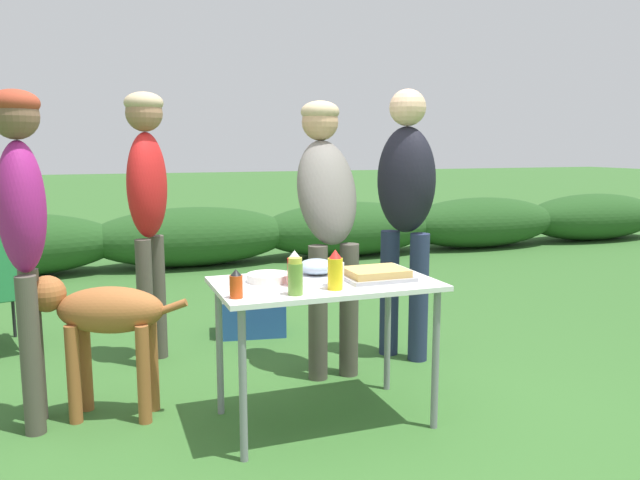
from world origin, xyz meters
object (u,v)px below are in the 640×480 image
Objects in this scene: mustard_bottle at (335,271)px; standing_person_in_navy_coat at (147,191)px; folding_table at (325,296)px; cooler_box at (252,312)px; food_tray at (376,274)px; standing_person_in_red_jacket at (327,203)px; paper_cup_stack at (336,274)px; standing_person_in_dark_puffer at (406,200)px; dog at (101,319)px; standing_person_in_gray_fleece at (22,216)px; mixing_bowl at (317,267)px; relish_jar at (295,277)px; hot_sauce_bottle at (236,284)px; ketchup_bottle at (295,269)px; plate_stack at (268,278)px.

standing_person_in_navy_coat is (-0.73, 1.41, 0.29)m from mustard_bottle.
cooler_box is (0.01, 1.60, -0.49)m from folding_table.
food_tray is 0.79m from standing_person_in_red_jacket.
standing_person_in_dark_puffer reaches higher than paper_cup_stack.
folding_table is at bearing 170.36° from food_tray.
paper_cup_stack is at bearing -83.17° from folding_table.
dog is (-1.08, 0.56, -0.27)m from paper_cup_stack.
paper_cup_stack is 1.55m from standing_person_in_gray_fleece.
mixing_bowl reaches higher than cooler_box.
food_tray is 0.20× the size of standing_person_in_gray_fleece.
standing_person_in_gray_fleece is at bearing 155.66° from mustard_bottle.
folding_table is 5.60× the size of mixing_bowl.
relish_jar is 1.37m from standing_person_in_gray_fleece.
standing_person_in_navy_coat reaches higher than relish_jar.
relish_jar is at bearing -170.38° from mustard_bottle.
dog is (-1.05, 0.63, -0.30)m from mustard_bottle.
mixing_bowl is 0.11× the size of standing_person_in_dark_puffer.
mustard_bottle is at bearing -152.93° from food_tray.
standing_person_in_gray_fleece is at bearing 150.61° from relish_jar.
standing_person_in_gray_fleece is at bearing 145.36° from hot_sauce_bottle.
standing_person_in_red_jacket is 0.97× the size of standing_person_in_navy_coat.
food_tray is 2.58× the size of hot_sauce_bottle.
standing_person_in_dark_puffer reaches higher than cooler_box.
mustard_bottle reaches higher than ketchup_bottle.
relish_jar reaches higher than hot_sauce_bottle.
mustard_bottle is (0.48, 0.00, 0.03)m from hot_sauce_bottle.
ketchup_bottle is 1.06m from dog.
standing_person_in_gray_fleece is at bearing 173.00° from standing_person_in_navy_coat.
hot_sauce_bottle is (-0.51, -0.07, 0.00)m from paper_cup_stack.
folding_table is 0.65× the size of standing_person_in_gray_fleece.
folding_table is at bearing 44.46° from relish_jar.
food_tray is at bearing -70.94° from standing_person_in_dark_puffer.
standing_person_in_red_jacket is at bearing 47.94° from plate_stack.
standing_person_in_red_jacket is 1.30m from cooler_box.
standing_person_in_gray_fleece reaches higher than mixing_bowl.
cooler_box is at bearing 82.58° from relish_jar.
food_tray is 0.33m from mixing_bowl.
ketchup_bottle is (-0.17, -0.05, 0.16)m from folding_table.
standing_person_in_gray_fleece is (-1.18, 0.66, 0.26)m from relish_jar.
standing_person_in_dark_puffer is at bearing 38.04° from ketchup_bottle.
standing_person_in_navy_coat is 1.28m from cooler_box.
ketchup_bottle is at bearing -120.42° from standing_person_in_red_jacket.
mixing_bowl is 0.30m from paper_cup_stack.
ketchup_bottle is (0.05, 0.17, -0.00)m from relish_jar.
dog is at bearing 152.57° from paper_cup_stack.
standing_person_in_red_jacket is at bearing 61.34° from relish_jar.
standing_person_in_navy_coat is at bearing 100.22° from hot_sauce_bottle.
relish_jar is 1.31× the size of hot_sauce_bottle.
standing_person_in_dark_puffer is (0.83, 0.86, 0.27)m from paper_cup_stack.
folding_table is 5.08× the size of plate_stack.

